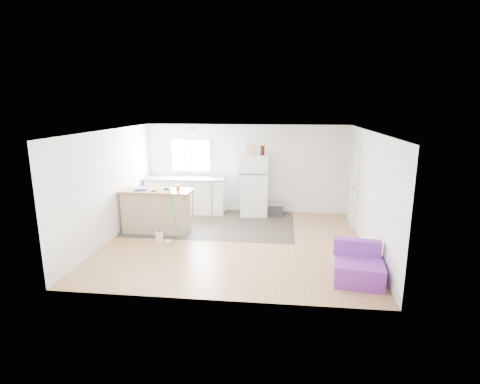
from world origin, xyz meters
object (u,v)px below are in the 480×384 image
(purple_seat, at_px, (358,268))
(blue_tray, at_px, (141,189))
(refrigerator, at_px, (254,185))
(cardboard_box, at_px, (251,149))
(kitchen_cabinets, at_px, (186,195))
(red_cup, at_px, (178,188))
(peninsula, at_px, (156,211))
(mop, at_px, (170,234))
(bottle_right, at_px, (263,150))
(bottle_left, at_px, (262,151))
(cleaner_jug, at_px, (159,237))
(cooler, at_px, (275,209))

(purple_seat, xyz_separation_m, blue_tray, (-4.54, 2.04, 0.79))
(refrigerator, bearing_deg, cardboard_box, -163.78)
(kitchen_cabinets, xyz_separation_m, red_cup, (0.27, -1.65, 0.57))
(peninsula, distance_m, mop, 1.00)
(red_cup, distance_m, bottle_right, 2.58)
(peninsula, xyz_separation_m, purple_seat, (4.22, -2.06, -0.27))
(refrigerator, xyz_separation_m, purple_seat, (2.07, -3.72, -0.58))
(refrigerator, xyz_separation_m, cardboard_box, (-0.08, -0.03, 0.96))
(bottle_left, relative_size, bottle_right, 1.00)
(peninsula, distance_m, purple_seat, 4.70)
(bottle_right, bearing_deg, cleaner_jug, -131.50)
(peninsula, xyz_separation_m, mop, (0.55, -0.79, -0.28))
(kitchen_cabinets, relative_size, mop, 1.74)
(mop, bearing_deg, bottle_right, 69.65)
(cooler, bearing_deg, cleaner_jug, -139.40)
(kitchen_cabinets, bearing_deg, cardboard_box, -3.56)
(mop, bearing_deg, peninsula, 141.30)
(kitchen_cabinets, bearing_deg, red_cup, -82.90)
(refrigerator, bearing_deg, peninsula, -146.67)
(cardboard_box, bearing_deg, peninsula, -141.81)
(mop, height_order, blue_tray, mop)
(mop, xyz_separation_m, blue_tray, (-0.87, 0.76, 0.79))
(peninsula, xyz_separation_m, bottle_left, (2.35, 1.61, 1.24))
(peninsula, bearing_deg, cleaner_jug, -66.27)
(peninsula, height_order, cardboard_box, cardboard_box)
(red_cup, bearing_deg, mop, -89.06)
(mop, bearing_deg, purple_seat, -2.75)
(purple_seat, height_order, bottle_right, bottle_right)
(purple_seat, distance_m, blue_tray, 5.04)
(purple_seat, relative_size, cardboard_box, 2.94)
(refrigerator, distance_m, cooler, 0.85)
(purple_seat, bearing_deg, cardboard_box, 127.85)
(refrigerator, xyz_separation_m, cleaner_jug, (-1.86, -2.36, -0.69))
(bottle_left, bearing_deg, kitchen_cabinets, 178.15)
(refrigerator, relative_size, cleaner_jug, 5.68)
(cardboard_box, distance_m, bottle_left, 0.28)
(red_cup, bearing_deg, cleaner_jug, -108.69)
(bottle_right, bearing_deg, kitchen_cabinets, -179.97)
(peninsula, relative_size, purple_seat, 1.87)
(kitchen_cabinets, xyz_separation_m, cleaner_jug, (0.02, -2.38, -0.37))
(kitchen_cabinets, relative_size, peninsula, 1.34)
(purple_seat, distance_m, mop, 3.89)
(cardboard_box, height_order, bottle_right, cardboard_box)
(cleaner_jug, bearing_deg, blue_tray, 147.39)
(cooler, relative_size, cardboard_box, 1.61)
(kitchen_cabinets, xyz_separation_m, purple_seat, (3.95, -3.74, -0.26))
(purple_seat, bearing_deg, bottle_left, 124.65)
(purple_seat, relative_size, red_cup, 7.36)
(cleaner_jug, relative_size, cardboard_box, 0.96)
(cooler, distance_m, mop, 3.26)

